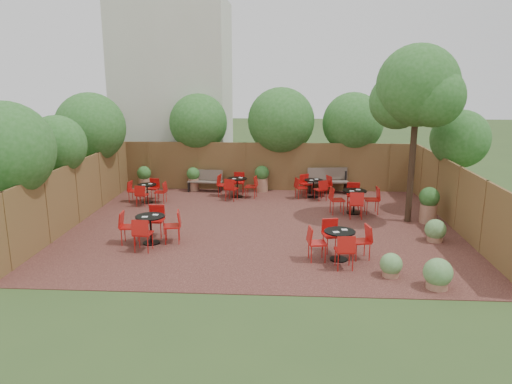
{
  "coord_description": "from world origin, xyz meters",
  "views": [
    {
      "loc": [
        0.67,
        -14.73,
        4.68
      ],
      "look_at": [
        -0.24,
        0.5,
        1.0
      ],
      "focal_mm": 33.96,
      "sensor_mm": 36.0,
      "label": 1
    }
  ],
  "objects": [
    {
      "name": "bistro_tables",
      "position": [
        -0.12,
        0.86,
        0.47
      ],
      "size": [
        9.1,
        8.18,
        0.94
      ],
      "color": "black",
      "rests_on": "courtyard_paving"
    },
    {
      "name": "courtyard_tree",
      "position": [
        4.72,
        0.76,
        4.2
      ],
      "size": [
        2.71,
        2.61,
        5.63
      ],
      "rotation": [
        0.0,
        0.0,
        0.0
      ],
      "color": "black",
      "rests_on": "courtyard_paving"
    },
    {
      "name": "fence_left",
      "position": [
        -6.0,
        0.0,
        1.0
      ],
      "size": [
        0.08,
        10.0,
        2.0
      ],
      "primitive_type": "cube",
      "color": "brown",
      "rests_on": "ground"
    },
    {
      "name": "park_bench_left",
      "position": [
        -2.59,
        4.62,
        0.47
      ],
      "size": [
        1.46,
        0.59,
        0.88
      ],
      "rotation": [
        0.0,
        0.0,
        -0.1
      ],
      "color": "brown",
      "rests_on": "courtyard_paving"
    },
    {
      "name": "low_shrubs",
      "position": [
        4.23,
        -3.18,
        0.33
      ],
      "size": [
        2.37,
        3.87,
        0.7
      ],
      "color": "#95634A",
      "rests_on": "courtyard_paving"
    },
    {
      "name": "neighbour_building",
      "position": [
        -4.5,
        8.0,
        4.0
      ],
      "size": [
        5.0,
        4.0,
        8.0
      ],
      "primitive_type": "cube",
      "color": "beige",
      "rests_on": "ground"
    },
    {
      "name": "fence_back",
      "position": [
        0.0,
        5.0,
        1.0
      ],
      "size": [
        12.0,
        0.08,
        2.0
      ],
      "primitive_type": "cube",
      "color": "brown",
      "rests_on": "ground"
    },
    {
      "name": "fence_right",
      "position": [
        6.0,
        0.0,
        1.0
      ],
      "size": [
        0.08,
        10.0,
        2.0
      ],
      "primitive_type": "cube",
      "color": "brown",
      "rests_on": "ground"
    },
    {
      "name": "park_bench_right",
      "position": [
        2.42,
        4.63,
        0.54
      ],
      "size": [
        1.69,
        0.73,
        1.01
      ],
      "rotation": [
        0.0,
        0.0,
        0.13
      ],
      "color": "brown",
      "rests_on": "courtyard_paving"
    },
    {
      "name": "courtyard_paving",
      "position": [
        0.0,
        0.0,
        0.01
      ],
      "size": [
        12.0,
        10.0,
        0.02
      ],
      "primitive_type": "cube",
      "color": "#381B17",
      "rests_on": "ground"
    },
    {
      "name": "ground",
      "position": [
        0.0,
        0.0,
        0.0
      ],
      "size": [
        80.0,
        80.0,
        0.0
      ],
      "primitive_type": "plane",
      "color": "#354F23",
      "rests_on": "ground"
    },
    {
      "name": "planters",
      "position": [
        -0.04,
        3.3,
        0.6
      ],
      "size": [
        11.04,
        4.65,
        1.18
      ],
      "color": "#95634A",
      "rests_on": "courtyard_paving"
    },
    {
      "name": "overhang_foliage",
      "position": [
        -1.96,
        3.2,
        2.75
      ],
      "size": [
        15.58,
        10.86,
        2.78
      ],
      "color": "#275D1E",
      "rests_on": "ground"
    }
  ]
}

